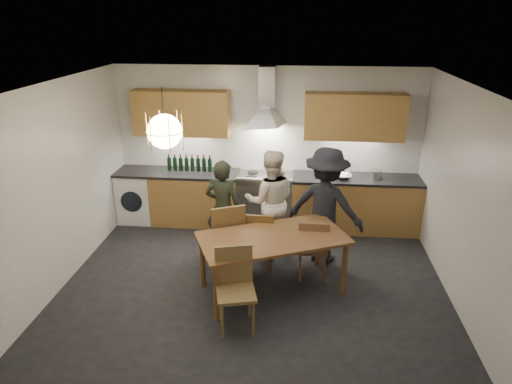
# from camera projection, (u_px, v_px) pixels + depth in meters

# --- Properties ---
(ground) EXTENTS (5.00, 5.00, 0.00)m
(ground) POSITION_uv_depth(u_px,v_px,m) (253.00, 288.00, 5.97)
(ground) COLOR black
(ground) RESTS_ON ground
(room_shell) EXTENTS (5.02, 4.52, 2.61)m
(room_shell) POSITION_uv_depth(u_px,v_px,m) (253.00, 164.00, 5.35)
(room_shell) COLOR white
(room_shell) RESTS_ON ground
(counter_run) EXTENTS (5.00, 0.62, 0.90)m
(counter_run) POSITION_uv_depth(u_px,v_px,m) (267.00, 200.00, 7.61)
(counter_run) COLOR #B98947
(counter_run) RESTS_ON ground
(range_stove) EXTENTS (0.90, 0.60, 0.92)m
(range_stove) POSITION_uv_depth(u_px,v_px,m) (265.00, 201.00, 7.61)
(range_stove) COLOR silver
(range_stove) RESTS_ON ground
(wall_fixtures) EXTENTS (4.30, 0.54, 1.10)m
(wall_fixtures) POSITION_uv_depth(u_px,v_px,m) (266.00, 114.00, 7.20)
(wall_fixtures) COLOR tan
(wall_fixtures) RESTS_ON ground
(pendant_lamp) EXTENTS (0.43, 0.43, 0.70)m
(pendant_lamp) POSITION_uv_depth(u_px,v_px,m) (165.00, 131.00, 5.20)
(pendant_lamp) COLOR black
(pendant_lamp) RESTS_ON ground
(dining_table) EXTENTS (2.03, 1.57, 0.77)m
(dining_table) POSITION_uv_depth(u_px,v_px,m) (273.00, 243.00, 5.70)
(dining_table) COLOR brown
(dining_table) RESTS_ON ground
(chair_back_left) EXTENTS (0.61, 0.61, 1.01)m
(chair_back_left) POSITION_uv_depth(u_px,v_px,m) (227.00, 233.00, 6.17)
(chair_back_left) COLOR brown
(chair_back_left) RESTS_ON ground
(chair_back_mid) EXTENTS (0.40, 0.40, 0.86)m
(chair_back_mid) POSITION_uv_depth(u_px,v_px,m) (260.00, 237.00, 6.26)
(chair_back_mid) COLOR brown
(chair_back_mid) RESTS_ON ground
(chair_back_right) EXTENTS (0.40, 0.40, 0.87)m
(chair_back_right) POSITION_uv_depth(u_px,v_px,m) (313.00, 246.00, 6.01)
(chair_back_right) COLOR brown
(chair_back_right) RESTS_ON ground
(chair_front) EXTENTS (0.52, 0.52, 0.95)m
(chair_front) POSITION_uv_depth(u_px,v_px,m) (235.00, 282.00, 5.12)
(chair_front) COLOR brown
(chair_front) RESTS_ON ground
(person_left) EXTENTS (0.59, 0.45, 1.46)m
(person_left) POSITION_uv_depth(u_px,v_px,m) (223.00, 209.00, 6.57)
(person_left) COLOR black
(person_left) RESTS_ON ground
(person_mid) EXTENTS (0.83, 0.69, 1.56)m
(person_mid) POSITION_uv_depth(u_px,v_px,m) (270.00, 201.00, 6.71)
(person_mid) COLOR silver
(person_mid) RESTS_ON ground
(person_right) EXTENTS (1.23, 0.95, 1.68)m
(person_right) POSITION_uv_depth(u_px,v_px,m) (325.00, 206.00, 6.38)
(person_right) COLOR black
(person_right) RESTS_ON ground
(mixing_bowl) EXTENTS (0.30, 0.30, 0.07)m
(mixing_bowl) POSITION_uv_depth(u_px,v_px,m) (343.00, 176.00, 7.27)
(mixing_bowl) COLOR silver
(mixing_bowl) RESTS_ON counter_run
(stock_pot) EXTENTS (0.20, 0.20, 0.13)m
(stock_pot) POSITION_uv_depth(u_px,v_px,m) (376.00, 175.00, 7.24)
(stock_pot) COLOR #ADADB1
(stock_pot) RESTS_ON counter_run
(wine_bottles) EXTENTS (0.76, 0.07, 0.28)m
(wine_bottles) POSITION_uv_depth(u_px,v_px,m) (189.00, 163.00, 7.58)
(wine_bottles) COLOR black
(wine_bottles) RESTS_ON counter_run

